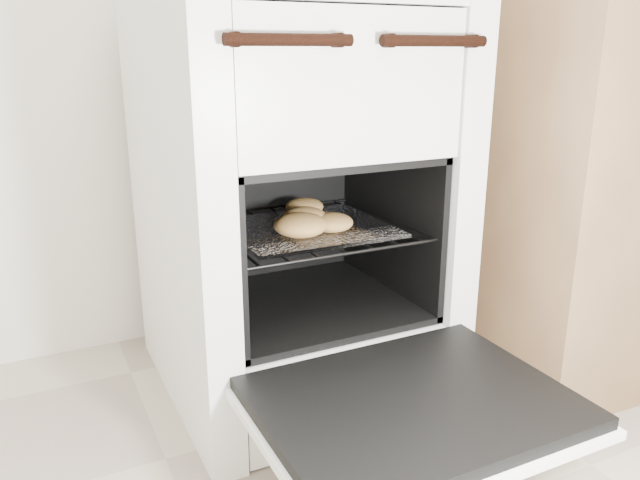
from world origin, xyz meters
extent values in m
cube|color=white|center=(-0.01, 1.22, 0.41)|extent=(0.53, 0.57, 0.82)
cylinder|color=black|center=(-0.13, 0.91, 0.71)|extent=(0.20, 0.02, 0.02)
cylinder|color=black|center=(0.11, 0.91, 0.71)|extent=(0.20, 0.02, 0.02)
cube|color=black|center=(-0.01, 0.75, 0.18)|extent=(0.46, 0.36, 0.02)
cube|color=white|center=(-0.01, 0.75, 0.17)|extent=(0.48, 0.37, 0.01)
cylinder|color=black|center=(-0.20, 1.14, 0.36)|extent=(0.01, 0.37, 0.01)
cylinder|color=black|center=(0.18, 1.14, 0.36)|extent=(0.01, 0.37, 0.01)
cylinder|color=black|center=(-0.01, 0.97, 0.36)|extent=(0.38, 0.01, 0.01)
cylinder|color=black|center=(-0.01, 1.32, 0.36)|extent=(0.38, 0.01, 0.01)
cylinder|color=black|center=(-0.17, 1.14, 0.36)|extent=(0.00, 0.36, 0.00)
cylinder|color=black|center=(-0.12, 1.14, 0.36)|extent=(0.00, 0.36, 0.00)
cylinder|color=black|center=(-0.06, 1.14, 0.36)|extent=(0.00, 0.36, 0.00)
cylinder|color=black|center=(-0.01, 1.14, 0.36)|extent=(0.00, 0.36, 0.00)
cylinder|color=black|center=(0.04, 1.14, 0.36)|extent=(0.00, 0.36, 0.00)
cylinder|color=black|center=(0.10, 1.14, 0.36)|extent=(0.00, 0.36, 0.00)
cylinder|color=black|center=(0.15, 1.14, 0.36)|extent=(0.00, 0.36, 0.00)
cube|color=white|center=(-0.01, 1.13, 0.37)|extent=(0.30, 0.27, 0.01)
ellipsoid|color=#B49148|center=(-0.05, 1.07, 0.39)|extent=(0.11, 0.11, 0.04)
ellipsoid|color=#B49148|center=(-0.03, 1.11, 0.39)|extent=(0.12, 0.12, 0.04)
ellipsoid|color=#B49148|center=(0.02, 1.21, 0.39)|extent=(0.11, 0.11, 0.03)
ellipsoid|color=#B49148|center=(0.02, 1.08, 0.39)|extent=(0.12, 0.12, 0.03)
cube|color=brown|center=(0.85, 1.10, 0.49)|extent=(1.00, 0.68, 0.97)
camera|label=1|loc=(-0.50, 0.07, 0.70)|focal=35.00mm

